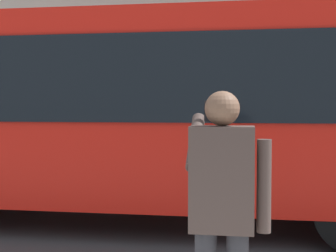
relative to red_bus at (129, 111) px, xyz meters
The scene contains 3 objects.
ground_plane 2.00m from the red_bus, 165.28° to the right, with size 60.00×60.00×0.00m, color #38383A.
red_bus is the anchor object (origin of this frame).
pedestrian_photographer 4.30m from the red_bus, 111.51° to the left, with size 0.53×0.52×1.70m.
Camera 1 is at (-0.64, 7.21, 1.76)m, focal length 50.47 mm.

